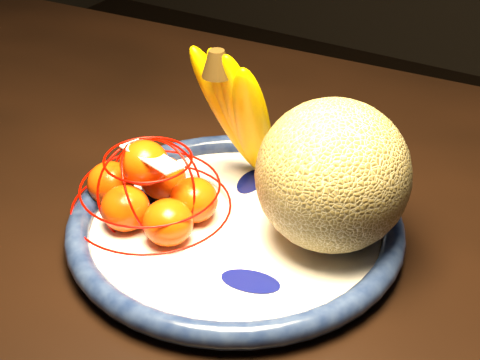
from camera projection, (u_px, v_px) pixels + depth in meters
The scene contains 6 objects.
dining_table at pixel (133, 229), 0.97m from camera, with size 1.62×1.03×0.78m.
fruit_bowl at pixel (235, 226), 0.81m from camera, with size 0.37×0.37×0.03m.
cantaloupe at pixel (333, 176), 0.75m from camera, with size 0.16×0.16×0.16m, color brown.
banana_bunch at pixel (241, 109), 0.84m from camera, with size 0.13×0.12×0.20m.
mandarin_bag at pixel (151, 192), 0.81m from camera, with size 0.24×0.24×0.11m.
price_tag at pixel (152, 157), 0.79m from camera, with size 0.07×0.03×0.00m, color white.
Camera 1 is at (0.52, -0.64, 1.28)m, focal length 55.00 mm.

